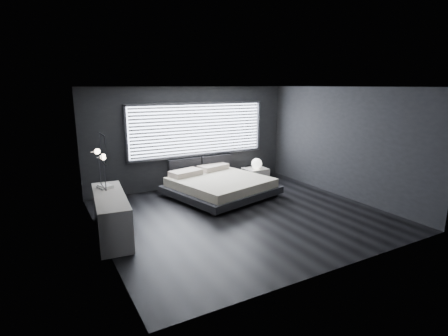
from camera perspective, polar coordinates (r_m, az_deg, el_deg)
room at (r=7.54m, az=3.13°, el=2.39°), size 6.04×6.00×2.80m
window at (r=9.94m, az=-4.17°, el=6.28°), size 4.14×0.09×1.52m
headboard at (r=10.09m, az=-3.79°, el=0.38°), size 1.96×0.16×0.52m
sconce_near at (r=6.52m, az=-19.13°, el=1.71°), size 0.18×0.11×0.11m
sconce_far at (r=7.10m, az=-19.99°, el=2.56°), size 0.18×0.11×0.11m
wall_art_upper at (r=5.88m, az=-19.15°, el=2.99°), size 0.01×0.48×0.48m
wall_art_lower at (r=6.21m, az=-19.23°, el=-0.93°), size 0.01×0.48×0.48m
bed at (r=9.16m, az=-0.75°, el=-2.77°), size 2.88×2.80×0.62m
nightstand at (r=10.60m, az=5.15°, el=-1.08°), size 0.68×0.56×0.39m
orb_lamp at (r=10.48m, az=5.36°, el=0.73°), size 0.31×0.31×0.31m
dresser at (r=7.11m, az=-17.93°, el=-7.31°), size 0.78×2.06×0.81m
book_stack at (r=7.46m, az=-18.83°, el=-2.88°), size 0.32×0.38×0.07m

